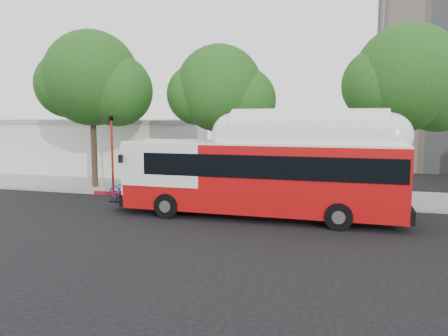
% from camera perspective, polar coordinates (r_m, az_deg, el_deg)
% --- Properties ---
extents(ground, '(120.00, 120.00, 0.00)m').
position_cam_1_polar(ground, '(19.88, -2.80, -6.42)').
color(ground, black).
rests_on(ground, ground).
extents(sidewalk, '(60.00, 5.00, 0.15)m').
position_cam_1_polar(sidewalk, '(25.98, 1.83, -3.11)').
color(sidewalk, gray).
rests_on(sidewalk, ground).
extents(curb_strip, '(60.00, 0.30, 0.15)m').
position_cam_1_polar(curb_strip, '(23.51, 0.27, -4.16)').
color(curb_strip, gray).
rests_on(curb_strip, ground).
extents(red_curb_segment, '(10.00, 0.32, 0.16)m').
position_cam_1_polar(red_curb_segment, '(24.48, -6.52, -3.75)').
color(red_curb_segment, maroon).
rests_on(red_curb_segment, ground).
extents(street_tree_left, '(6.67, 5.80, 9.74)m').
position_cam_1_polar(street_tree_left, '(28.16, -16.00, 10.74)').
color(street_tree_left, '#2D2116').
rests_on(street_tree_left, ground).
extents(street_tree_mid, '(5.75, 5.00, 8.62)m').
position_cam_1_polar(street_tree_mid, '(25.36, 0.31, 9.88)').
color(street_tree_mid, '#2D2116').
rests_on(street_tree_mid, ground).
extents(street_tree_right, '(6.21, 5.40, 9.18)m').
position_cam_1_polar(street_tree_right, '(24.45, 23.84, 10.24)').
color(street_tree_right, '#2D2116').
rests_on(street_tree_right, ground).
extents(low_commercial_bldg, '(16.20, 10.20, 4.25)m').
position_cam_1_polar(low_commercial_bldg, '(38.22, -16.06, 2.95)').
color(low_commercial_bldg, silver).
rests_on(low_commercial_bldg, ground).
extents(transit_bus, '(13.22, 2.91, 3.90)m').
position_cam_1_polar(transit_bus, '(19.44, 4.98, -1.27)').
color(transit_bus, '#B30C0D').
rests_on(transit_bus, ground).
extents(signal_pole, '(0.13, 0.43, 4.53)m').
position_cam_1_polar(signal_pole, '(26.15, -14.39, 1.72)').
color(signal_pole, '#A91A12').
rests_on(signal_pole, ground).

